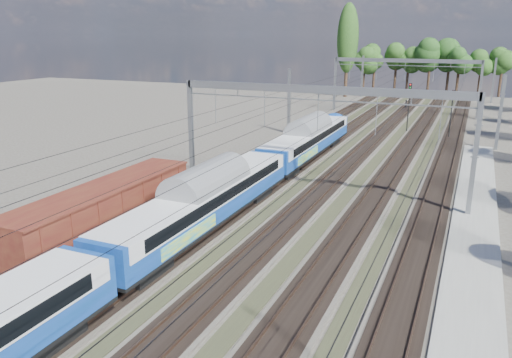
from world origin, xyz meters
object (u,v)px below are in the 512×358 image
at_px(signal_near, 409,101).
at_px(signal_far, 452,108).
at_px(emu_train, 203,195).
at_px(freight_boxcar, 105,211).
at_px(worker, 406,104).

height_order(signal_near, signal_far, signal_near).
bearing_deg(emu_train, signal_near, 80.25).
xyz_separation_m(emu_train, signal_near, (7.38, 42.97, 1.46)).
relative_size(signal_near, signal_far, 1.06).
height_order(emu_train, freight_boxcar, emu_train).
distance_m(freight_boxcar, worker, 69.94).
distance_m(emu_train, signal_far, 42.18).
height_order(emu_train, signal_far, signal_far).
height_order(freight_boxcar, signal_far, signal_far).
height_order(worker, signal_near, signal_near).
height_order(emu_train, worker, emu_train).
relative_size(emu_train, freight_boxcar, 4.48).
distance_m(worker, signal_far, 26.57).
bearing_deg(worker, freight_boxcar, 169.96).
xyz_separation_m(worker, signal_far, (8.63, -24.94, 3.08)).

